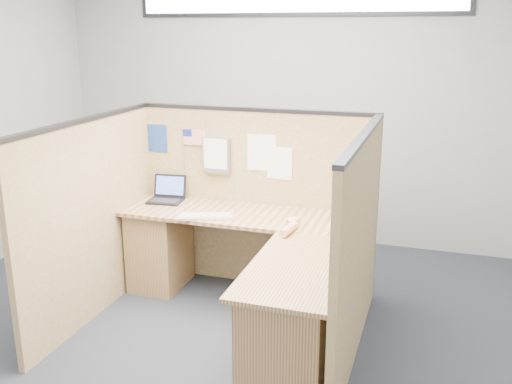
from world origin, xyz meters
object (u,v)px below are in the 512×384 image
(laptop, at_px, (168,195))
(mouse, at_px, (293,223))
(l_desk, at_px, (249,275))
(keyboard, at_px, (206,216))

(laptop, bearing_deg, mouse, -20.69)
(l_desk, height_order, mouse, mouse)
(l_desk, xyz_separation_m, mouse, (0.27, 0.24, 0.36))
(keyboard, bearing_deg, l_desk, -44.13)
(laptop, distance_m, mouse, 1.22)
(l_desk, bearing_deg, laptop, 149.54)
(l_desk, distance_m, mouse, 0.51)
(laptop, height_order, mouse, laptop)
(l_desk, height_order, keyboard, keyboard)
(keyboard, bearing_deg, laptop, 125.50)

